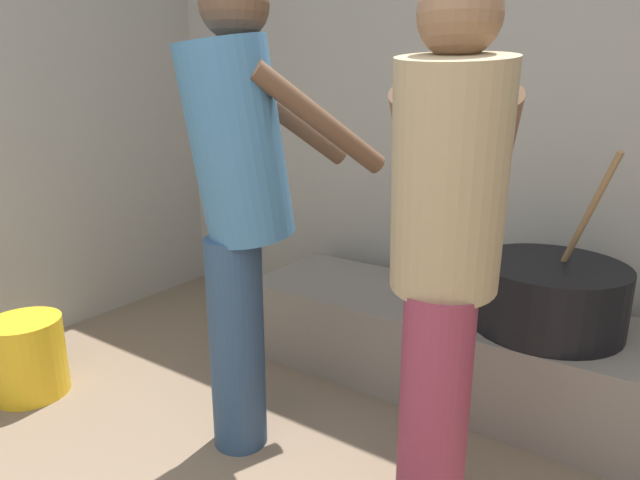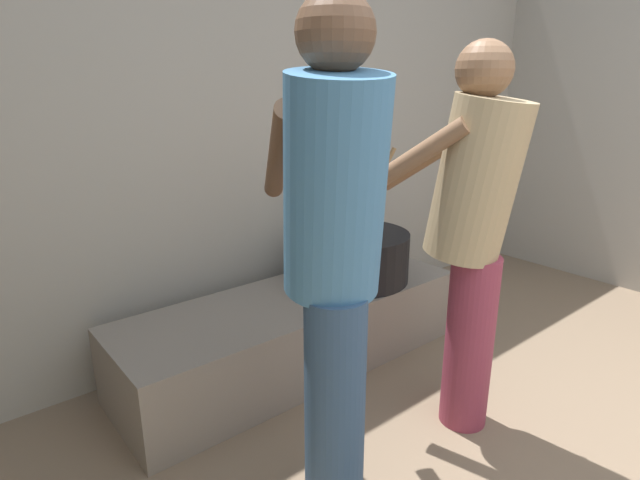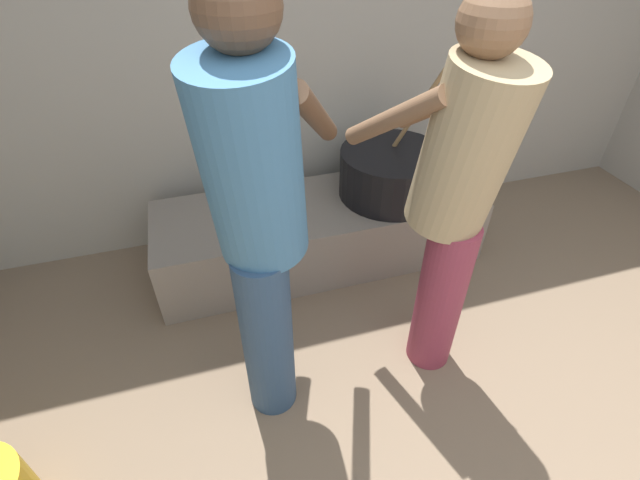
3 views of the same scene
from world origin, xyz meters
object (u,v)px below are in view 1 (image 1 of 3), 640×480
Objects in this scene: cook_in_blue_shirt at (240,193)px; bucket_yellow_plastic at (28,357)px; cooking_pot_main at (548,295)px; cook_in_tan_shirt at (445,241)px.

bucket_yellow_plastic is (-1.01, -0.30, -0.78)m from cook_in_blue_shirt.
cook_in_blue_shirt reaches higher than cooking_pot_main.
cook_in_blue_shirt is at bearing -179.05° from cook_in_tan_shirt.
cook_in_blue_shirt is 4.78× the size of bucket_yellow_plastic.
cooking_pot_main is at bearing 43.07° from cook_in_blue_shirt.
cooking_pot_main is at bearing 80.50° from cook_in_tan_shirt.
cooking_pot_main is 0.46× the size of cook_in_tan_shirt.
cook_in_tan_shirt is 4.53× the size of bucket_yellow_plastic.
cook_in_blue_shirt is at bearing -136.93° from cooking_pot_main.
cook_in_tan_shirt reaches higher than bucket_yellow_plastic.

